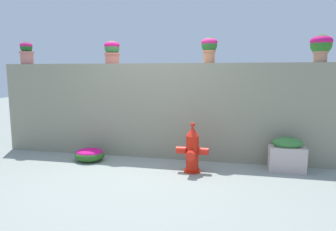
{
  "coord_description": "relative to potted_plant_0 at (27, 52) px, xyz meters",
  "views": [
    {
      "loc": [
        1.31,
        -4.24,
        1.5
      ],
      "look_at": [
        0.21,
        0.75,
        0.77
      ],
      "focal_mm": 32.43,
      "sensor_mm": 36.0,
      "label": 1
    }
  ],
  "objects": [
    {
      "name": "ground_plane",
      "position": [
        2.59,
        -0.93,
        -1.89
      ],
      "size": [
        24.0,
        24.0,
        0.0
      ],
      "primitive_type": "plane",
      "color": "gray"
    },
    {
      "name": "stone_wall",
      "position": [
        2.59,
        0.02,
        -1.06
      ],
      "size": [
        5.85,
        0.36,
        1.65
      ],
      "primitive_type": "cube",
      "color": "gray",
      "rests_on": "ground"
    },
    {
      "name": "potted_plant_0",
      "position": [
        0.0,
        0.0,
        0.0
      ],
      "size": [
        0.27,
        0.27,
        0.42
      ],
      "color": "#B16A62",
      "rests_on": "stone_wall"
    },
    {
      "name": "potted_plant_1",
      "position": [
        1.72,
        0.04,
        -0.0
      ],
      "size": [
        0.29,
        0.29,
        0.41
      ],
      "color": "#C36857",
      "rests_on": "stone_wall"
    },
    {
      "name": "potted_plant_2",
      "position": [
        3.46,
        0.01,
        0.03
      ],
      "size": [
        0.27,
        0.27,
        0.43
      ],
      "color": "#BE7450",
      "rests_on": "stone_wall"
    },
    {
      "name": "potted_plant_3",
      "position": [
        5.18,
        -0.01,
        0.03
      ],
      "size": [
        0.33,
        0.33,
        0.43
      ],
      "color": "#AC755C",
      "rests_on": "stone_wall"
    },
    {
      "name": "fire_hydrant",
      "position": [
        3.3,
        -0.76,
        -1.56
      ],
      "size": [
        0.49,
        0.39,
        0.75
      ],
      "color": "red",
      "rests_on": "ground"
    },
    {
      "name": "flower_bush_left",
      "position": [
        1.51,
        -0.56,
        -1.77
      ],
      "size": [
        0.51,
        0.46,
        0.22
      ],
      "color": "#27571E",
      "rests_on": "ground"
    },
    {
      "name": "planter_box",
      "position": [
        4.71,
        -0.42,
        -1.63
      ],
      "size": [
        0.53,
        0.27,
        0.53
      ],
      "color": "#B8A49F",
      "rests_on": "ground"
    }
  ]
}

